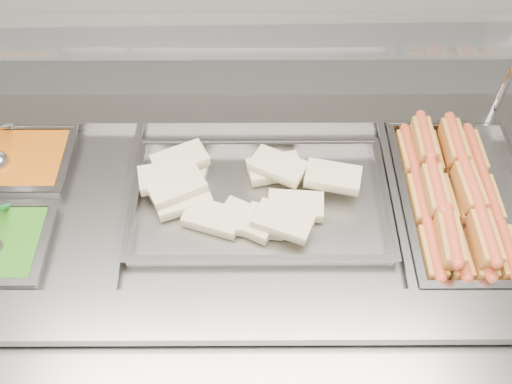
{
  "coord_description": "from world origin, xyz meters",
  "views": [
    {
      "loc": [
        0.15,
        -0.57,
        2.14
      ],
      "look_at": [
        0.17,
        0.4,
        0.93
      ],
      "focal_mm": 40.0,
      "sensor_mm": 36.0,
      "label": 1
    }
  ],
  "objects_px": {
    "steam_counter": "(241,280)",
    "pan_hotdogs": "(462,206)",
    "sneeze_guard": "(235,36)",
    "pan_wraps": "(260,203)"
  },
  "relations": [
    {
      "from": "sneeze_guard",
      "to": "pan_hotdogs",
      "type": "bearing_deg",
      "value": -20.19
    },
    {
      "from": "steam_counter",
      "to": "pan_hotdogs",
      "type": "relative_size",
      "value": 3.41
    },
    {
      "from": "steam_counter",
      "to": "pan_hotdogs",
      "type": "bearing_deg",
      "value": -0.91
    },
    {
      "from": "sneeze_guard",
      "to": "pan_hotdogs",
      "type": "height_order",
      "value": "sneeze_guard"
    },
    {
      "from": "sneeze_guard",
      "to": "pan_wraps",
      "type": "height_order",
      "value": "sneeze_guard"
    },
    {
      "from": "sneeze_guard",
      "to": "pan_wraps",
      "type": "bearing_deg",
      "value": -75.56
    },
    {
      "from": "steam_counter",
      "to": "pan_hotdogs",
      "type": "distance_m",
      "value": 0.76
    },
    {
      "from": "steam_counter",
      "to": "pan_hotdogs",
      "type": "height_order",
      "value": "pan_hotdogs"
    },
    {
      "from": "sneeze_guard",
      "to": "pan_hotdogs",
      "type": "xyz_separation_m",
      "value": [
        0.63,
        -0.23,
        -0.41
      ]
    },
    {
      "from": "steam_counter",
      "to": "sneeze_guard",
      "type": "bearing_deg",
      "value": 89.1
    }
  ]
}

